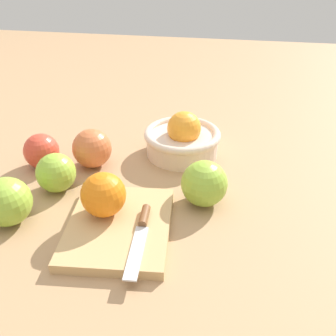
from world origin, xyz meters
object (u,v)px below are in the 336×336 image
at_px(apple_back_center, 204,184).
at_px(apple_front_left_2, 41,151).
at_px(orange_on_board, 103,195).
at_px(apple_front_left, 92,148).
at_px(apple_front_right, 7,202).
at_px(apple_front_center, 56,173).
at_px(bowl, 183,139).
at_px(cutting_board, 119,227).
at_px(knife, 141,230).

distance_m(apple_back_center, apple_front_left_2, 0.35).
relative_size(orange_on_board, apple_front_left, 0.93).
height_order(orange_on_board, apple_front_right, orange_on_board).
bearing_deg(apple_front_left, apple_front_center, -21.47).
bearing_deg(apple_front_right, orange_on_board, 99.95).
relative_size(apple_front_left, apple_front_right, 0.97).
distance_m(bowl, apple_front_right, 0.38).
xyz_separation_m(cutting_board, apple_front_left_2, (-0.17, -0.21, 0.03)).
relative_size(apple_back_center, apple_front_right, 1.00).
bearing_deg(apple_front_center, knife, 59.09).
xyz_separation_m(bowl, orange_on_board, (0.25, -0.10, 0.02)).
distance_m(knife, apple_front_center, 0.22).
bearing_deg(apple_front_center, apple_front_right, -21.42).
relative_size(bowl, apple_front_center, 2.24).
bearing_deg(orange_on_board, apple_back_center, 116.85).
bearing_deg(cutting_board, orange_on_board, -125.24).
distance_m(cutting_board, apple_front_left, 0.22).
distance_m(bowl, knife, 0.29).
height_order(knife, apple_back_center, apple_back_center).
distance_m(bowl, orange_on_board, 0.27).
bearing_deg(apple_back_center, orange_on_board, -63.15).
bearing_deg(apple_front_right, cutting_board, 92.15).
bearing_deg(knife, apple_back_center, 143.58).
relative_size(cutting_board, knife, 1.29).
bearing_deg(apple_front_left, apple_front_right, -21.44).
xyz_separation_m(cutting_board, orange_on_board, (-0.02, -0.03, 0.05)).
relative_size(orange_on_board, apple_front_right, 0.90).
height_order(bowl, apple_front_right, bowl).
height_order(bowl, knife, bowl).
xyz_separation_m(orange_on_board, apple_back_center, (-0.08, 0.16, -0.01)).
height_order(apple_back_center, apple_front_left_2, apple_back_center).
bearing_deg(apple_front_left_2, knife, 53.52).
xyz_separation_m(orange_on_board, knife, (0.04, 0.07, -0.03)).
relative_size(cutting_board, apple_front_right, 2.43).
xyz_separation_m(knife, apple_back_center, (-0.12, 0.09, 0.02)).
bearing_deg(apple_front_center, apple_front_left_2, -139.06).
xyz_separation_m(orange_on_board, apple_front_left_2, (-0.15, -0.18, -0.02)).
xyz_separation_m(apple_front_left_2, apple_front_center, (0.07, 0.06, 0.00)).
bearing_deg(orange_on_board, cutting_board, 54.76).
xyz_separation_m(orange_on_board, apple_front_left, (-0.17, -0.08, -0.02)).
relative_size(cutting_board, apple_front_center, 2.71).
xyz_separation_m(apple_front_left, apple_front_center, (0.10, -0.04, -0.00)).
bearing_deg(apple_front_center, orange_on_board, 57.57).
xyz_separation_m(apple_back_center, apple_front_right, (0.11, -0.32, -0.00)).
xyz_separation_m(apple_front_left, apple_front_left_2, (0.02, -0.10, -0.00)).
bearing_deg(orange_on_board, apple_front_left_2, -129.27).
height_order(orange_on_board, apple_front_center, orange_on_board).
bearing_deg(knife, apple_front_right, -92.58).
height_order(bowl, apple_back_center, bowl).
bearing_deg(apple_front_left, cutting_board, 29.98).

